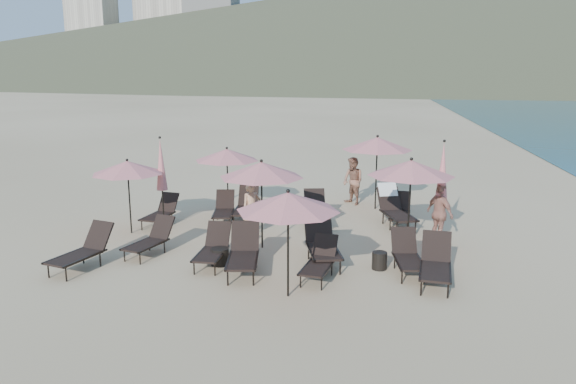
# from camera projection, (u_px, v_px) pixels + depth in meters

# --- Properties ---
(ground) EXTENTS (800.00, 800.00, 0.00)m
(ground) POSITION_uv_depth(u_px,v_px,m) (321.00, 272.00, 13.04)
(ground) COLOR #D6BA8C
(ground) RESTS_ON ground
(volcanic_headland) EXTENTS (690.00, 690.00, 55.00)m
(volcanic_headland) POSITION_uv_depth(u_px,v_px,m) (507.00, 24.00, 290.04)
(volcanic_headland) COLOR brown
(volcanic_headland) RESTS_ON ground
(hotel_skyline) EXTENTS (109.00, 82.00, 55.00)m
(hotel_skyline) POSITION_uv_depth(u_px,v_px,m) (181.00, 27.00, 282.59)
(hotel_skyline) COLOR beige
(hotel_skyline) RESTS_ON ground
(lounger_0) EXTENTS (1.11, 1.82, 0.98)m
(lounger_0) POSITION_uv_depth(u_px,v_px,m) (83.00, 250.00, 13.20)
(lounger_0) COLOR black
(lounger_0) RESTS_ON ground
(lounger_1) EXTENTS (1.01, 1.63, 0.88)m
(lounger_1) POSITION_uv_depth(u_px,v_px,m) (151.00, 239.00, 14.20)
(lounger_1) COLOR black
(lounger_1) RESTS_ON ground
(lounger_2) EXTENTS (0.61, 1.57, 0.90)m
(lounger_2) POSITION_uv_depth(u_px,v_px,m) (213.00, 248.00, 13.48)
(lounger_2) COLOR black
(lounger_2) RESTS_ON ground
(lounger_3) EXTENTS (1.11, 1.95, 1.05)m
(lounger_3) POSITION_uv_depth(u_px,v_px,m) (322.00, 243.00, 13.59)
(lounger_3) COLOR black
(lounger_3) RESTS_ON ground
(lounger_4) EXTENTS (0.86, 1.79, 0.99)m
(lounger_4) POSITION_uv_depth(u_px,v_px,m) (436.00, 263.00, 12.30)
(lounger_4) COLOR black
(lounger_4) RESTS_ON ground
(lounger_5) EXTENTS (0.78, 1.63, 0.90)m
(lounger_5) POSITION_uv_depth(u_px,v_px,m) (407.00, 255.00, 12.97)
(lounger_5) COLOR black
(lounger_5) RESTS_ON ground
(lounger_6) EXTENTS (0.82, 1.58, 0.87)m
(lounger_6) POSITION_uv_depth(u_px,v_px,m) (161.00, 212.00, 16.88)
(lounger_6) COLOR black
(lounger_6) RESTS_ON ground
(lounger_7) EXTENTS (0.81, 1.60, 0.88)m
(lounger_7) POSITION_uv_depth(u_px,v_px,m) (224.00, 209.00, 17.21)
(lounger_7) COLOR black
(lounger_7) RESTS_ON ground
(lounger_8) EXTENTS (0.74, 1.71, 0.97)m
(lounger_8) POSITION_uv_depth(u_px,v_px,m) (246.00, 206.00, 17.43)
(lounger_8) COLOR black
(lounger_8) RESTS_ON ground
(lounger_9) EXTENTS (0.95, 1.80, 0.98)m
(lounger_9) POSITION_uv_depth(u_px,v_px,m) (316.00, 211.00, 16.81)
(lounger_9) COLOR black
(lounger_9) RESTS_ON ground
(lounger_10) EXTENTS (1.22, 1.98, 1.16)m
(lounger_10) POSITION_uv_depth(u_px,v_px,m) (394.00, 207.00, 16.83)
(lounger_10) COLOR black
(lounger_10) RESTS_ON ground
(lounger_11) EXTENTS (0.74, 1.61, 0.90)m
(lounger_11) POSITION_uv_depth(u_px,v_px,m) (400.00, 211.00, 16.94)
(lounger_11) COLOR black
(lounger_11) RESTS_ON ground
(lounger_12) EXTENTS (0.91, 1.86, 1.03)m
(lounger_12) POSITION_uv_depth(u_px,v_px,m) (243.00, 252.00, 12.97)
(lounger_12) COLOR black
(lounger_12) RESTS_ON ground
(lounger_13) EXTENTS (0.82, 1.57, 0.86)m
(lounger_13) POSITION_uv_depth(u_px,v_px,m) (319.00, 261.00, 12.62)
(lounger_13) COLOR black
(lounger_13) RESTS_ON ground
(umbrella_open_0) EXTENTS (2.01, 2.01, 2.16)m
(umbrella_open_0) POSITION_uv_depth(u_px,v_px,m) (127.00, 167.00, 15.72)
(umbrella_open_0) COLOR black
(umbrella_open_0) RESTS_ON ground
(umbrella_open_1) EXTENTS (2.20, 2.20, 2.36)m
(umbrella_open_1) POSITION_uv_depth(u_px,v_px,m) (261.00, 170.00, 14.38)
(umbrella_open_1) COLOR black
(umbrella_open_1) RESTS_ON ground
(umbrella_open_2) EXTENTS (2.24, 2.24, 2.41)m
(umbrella_open_2) POSITION_uv_depth(u_px,v_px,m) (411.00, 168.00, 14.36)
(umbrella_open_2) COLOR black
(umbrella_open_2) RESTS_ON ground
(umbrella_open_3) EXTENTS (2.05, 2.05, 2.21)m
(umbrella_open_3) POSITION_uv_depth(u_px,v_px,m) (227.00, 155.00, 17.72)
(umbrella_open_3) COLOR black
(umbrella_open_3) RESTS_ON ground
(umbrella_open_4) EXTENTS (2.32, 2.32, 2.50)m
(umbrella_open_4) POSITION_uv_depth(u_px,v_px,m) (377.00, 144.00, 18.41)
(umbrella_open_4) COLOR black
(umbrella_open_4) RESTS_ON ground
(umbrella_open_5) EXTENTS (2.12, 2.12, 2.29)m
(umbrella_open_5) POSITION_uv_depth(u_px,v_px,m) (288.00, 202.00, 11.25)
(umbrella_open_5) COLOR black
(umbrella_open_5) RESTS_ON ground
(umbrella_closed_0) EXTENTS (0.33, 0.33, 2.81)m
(umbrella_closed_0) POSITION_uv_depth(u_px,v_px,m) (443.00, 172.00, 14.85)
(umbrella_closed_0) COLOR black
(umbrella_closed_0) RESTS_ON ground
(umbrella_closed_1) EXTENTS (0.32, 0.32, 2.74)m
(umbrella_closed_1) POSITION_uv_depth(u_px,v_px,m) (161.00, 165.00, 16.15)
(umbrella_closed_1) COLOR black
(umbrella_closed_1) RESTS_ON ground
(side_table_0) EXTENTS (0.43, 0.43, 0.41)m
(side_table_0) POSITION_uv_depth(u_px,v_px,m) (220.00, 256.00, 13.50)
(side_table_0) COLOR black
(side_table_0) RESTS_ON ground
(side_table_1) EXTENTS (0.35, 0.35, 0.42)m
(side_table_1) POSITION_uv_depth(u_px,v_px,m) (379.00, 261.00, 13.21)
(side_table_1) COLOR black
(side_table_1) RESTS_ON ground
(beachgoer_a) EXTENTS (0.66, 0.62, 1.52)m
(beachgoer_a) POSITION_uv_depth(u_px,v_px,m) (252.00, 209.00, 15.77)
(beachgoer_a) COLOR tan
(beachgoer_a) RESTS_ON ground
(beachgoer_b) EXTENTS (0.99, 1.01, 1.64)m
(beachgoer_b) POSITION_uv_depth(u_px,v_px,m) (353.00, 181.00, 19.33)
(beachgoer_b) COLOR #90604A
(beachgoer_b) RESTS_ON ground
(beachgoer_c) EXTENTS (0.88, 1.02, 1.65)m
(beachgoer_c) POSITION_uv_depth(u_px,v_px,m) (440.00, 214.00, 15.04)
(beachgoer_c) COLOR tan
(beachgoer_c) RESTS_ON ground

